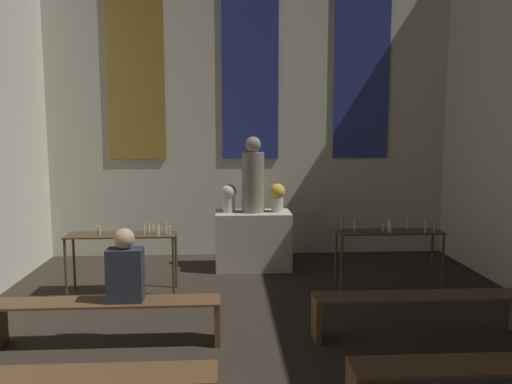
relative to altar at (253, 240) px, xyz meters
name	(u,v)px	position (x,y,z in m)	size (l,w,h in m)	color
wall_back	(250,101)	(0.00, 1.00, 2.27)	(7.26, 0.16, 5.40)	beige
altar	(253,240)	(0.00, 0.00, 0.00)	(1.20, 0.69, 0.92)	#BCB29E
statue	(253,178)	(0.00, 0.00, 1.01)	(0.36, 0.36, 1.20)	gray
flower_vase_left	(229,196)	(-0.39, 0.00, 0.72)	(0.25, 0.25, 0.46)	beige
flower_vase_right	(277,196)	(0.39, 0.00, 0.72)	(0.25, 0.25, 0.46)	beige
candle_rack_left	(123,242)	(-1.84, -1.15, 0.25)	(1.48, 0.42, 0.99)	#473823
candle_rack_right	(389,238)	(1.85, -1.15, 0.26)	(1.48, 0.42, 1.02)	#473823
pew_third_right	(500,378)	(1.65, -4.42, -0.11)	(2.31, 0.36, 0.47)	brown
pew_back_left	(109,312)	(-1.65, -2.84, -0.11)	(2.31, 0.36, 0.47)	brown
pew_back_right	(420,306)	(1.65, -2.84, -0.11)	(2.31, 0.36, 0.47)	brown
person_seated	(125,269)	(-1.47, -2.84, 0.35)	(0.36, 0.24, 0.76)	#282D38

